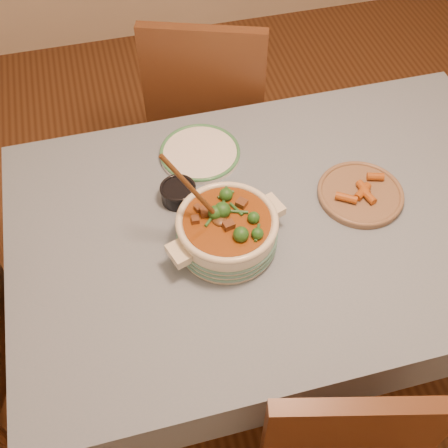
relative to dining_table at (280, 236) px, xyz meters
name	(u,v)px	position (x,y,z in m)	size (l,w,h in m)	color
floor	(268,332)	(0.00, 0.00, -0.66)	(4.50, 4.50, 0.00)	#482714
dining_table	(280,236)	(0.00, 0.00, 0.00)	(1.68, 1.08, 0.76)	brown
stew_casserole	(227,229)	(-0.19, -0.05, 0.17)	(0.37, 0.36, 0.35)	#EDE5C6
white_plate	(200,153)	(-0.19, 0.33, 0.10)	(0.33, 0.33, 0.02)	white
condiment_bowl	(178,192)	(-0.30, 0.16, 0.13)	(0.13, 0.13, 0.06)	black
fried_plate	(361,193)	(0.27, 0.02, 0.11)	(0.33, 0.33, 0.05)	#896B4B
chair_far	(208,103)	(-0.05, 0.81, -0.10)	(0.60, 0.60, 1.00)	brown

